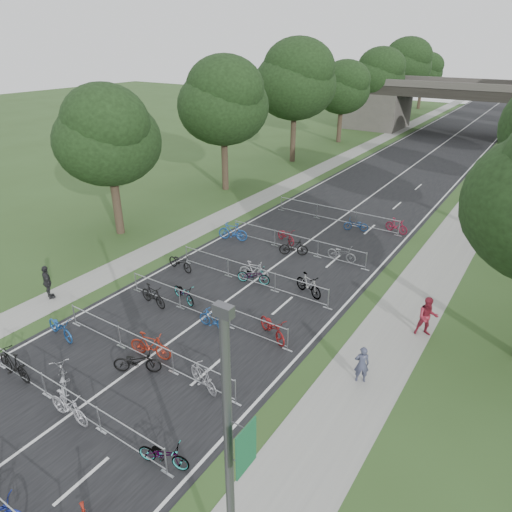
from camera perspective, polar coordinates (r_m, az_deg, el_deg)
The scene contains 44 objects.
road at distance 55.75m, azimuth 20.40°, elevation 11.56°, with size 11.00×140.00×0.01m, color black.
sidewalk_right at distance 54.56m, azimuth 28.57°, elevation 9.76°, with size 3.00×140.00×0.01m, color gray.
sidewalk_left at distance 57.87m, azimuth 13.10°, elevation 12.95°, with size 2.00×140.00×0.01m, color gray.
lane_markings at distance 55.76m, azimuth 20.40°, elevation 11.55°, with size 0.12×140.00×0.00m, color silver.
overpass_bridge at distance 69.65m, azimuth 24.15°, elevation 16.50°, with size 31.00×8.00×7.05m.
lamppost at distance 10.14m, azimuth -3.19°, elevation -25.42°, with size 0.61×0.65×8.21m.
tree_left_0 at distance 30.83m, azimuth -18.05°, elevation 13.90°, with size 6.72×6.72×10.25m.
tree_left_1 at distance 39.25m, azimuth -4.08°, elevation 18.54°, with size 7.56×7.56×11.53m.
tree_left_2 at distance 49.19m, azimuth 4.96°, elevation 20.91°, with size 8.40×8.40×12.81m.
tree_left_3 at distance 60.08m, azimuth 10.81°, elevation 19.89°, with size 6.72×6.72×10.25m.
tree_left_4 at distance 71.16m, azimuth 15.03°, elevation 21.01°, with size 7.56×7.56×11.53m.
tree_left_5 at distance 82.51m, azimuth 18.13°, elevation 21.76°, with size 8.40×8.40×12.81m.
tree_left_6 at distance 94.14m, azimuth 20.26°, elevation 20.83°, with size 6.72×6.72×10.25m.
barrier_row_1 at distance 18.14m, azimuth -22.20°, elevation -16.46°, with size 9.70×0.08×1.10m.
barrier_row_2 at distance 19.74m, azimuth -13.70°, elevation -11.21°, with size 9.70×0.08×1.10m.
barrier_row_3 at distance 21.95m, azimuth -6.55°, elevation -6.44°, with size 9.70×0.08×1.10m.
barrier_row_4 at distance 24.70m, azimuth -0.65°, elevation -2.35°, with size 9.70×0.08×1.10m.
barrier_row_5 at distance 28.55m, azimuth 4.98°, elevation 1.60°, with size 9.70×0.08×1.10m.
barrier_row_6 at distance 33.57m, azimuth 9.97°, elevation 5.07°, with size 9.70×0.08×1.10m.
bike_4 at distance 20.63m, azimuth -28.03°, elevation -11.85°, with size 0.58×2.06×1.24m, color black.
bike_5 at distance 19.13m, azimuth -23.05°, elevation -14.20°, with size 0.71×2.03×1.07m, color #9FA0A6.
bike_6 at distance 17.89m, azimuth -22.38°, elevation -17.05°, with size 0.54×1.93×1.16m, color #A5A5AD.
bike_7 at distance 15.71m, azimuth -11.48°, elevation -23.14°, with size 0.61×1.75×0.92m, color #ADB0B6.
bike_8 at distance 22.26m, azimuth -23.28°, elevation -8.21°, with size 0.70×2.00×1.05m, color #194A8E.
bike_9 at distance 19.81m, azimuth -13.07°, elevation -10.85°, with size 0.55×1.95×1.17m, color #9C2816.
bike_10 at distance 19.21m, azimuth -14.62°, elevation -12.64°, with size 0.68×1.95×1.02m, color black.
bike_11 at distance 17.99m, azimuth -6.62°, elevation -14.84°, with size 0.49×1.73×1.04m, color gray.
bike_12 at distance 23.33m, azimuth -12.74°, elevation -4.83°, with size 0.52×1.86×1.12m, color black.
bike_13 at distance 23.41m, azimuth -9.01°, elevation -4.60°, with size 0.63×1.80×0.95m, color #ADB0B6.
bike_14 at distance 21.17m, azimuth -5.37°, elevation -7.89°, with size 0.46×1.63×0.98m, color navy.
bike_15 at distance 20.47m, azimuth 2.09°, elevation -8.90°, with size 0.72×2.07×1.09m, color maroon.
bike_16 at distance 26.52m, azimuth -9.46°, elevation -0.75°, with size 0.67×1.91×1.00m, color black.
bike_17 at distance 25.21m, azimuth -0.28°, elevation -1.80°, with size 0.49×1.72×1.04m, color #9B9CA2.
bike_18 at distance 24.75m, azimuth -0.31°, elevation -2.44°, with size 0.64×1.85×0.97m, color #ADB0B6.
bike_19 at distance 23.80m, azimuth 6.59°, elevation -3.60°, with size 0.54×1.92×1.16m, color #ADB0B6.
bike_20 at distance 30.05m, azimuth -2.92°, elevation 3.06°, with size 0.57×2.02×1.21m, color #1C4D9B.
bike_21 at distance 29.76m, azimuth 3.78°, elevation 2.55°, with size 0.64×1.85×0.97m, color maroon.
bike_22 at distance 28.02m, azimuth 4.72°, elevation 1.10°, with size 0.50×1.78×1.07m, color black.
bike_23 at distance 27.73m, azimuth 10.67°, elevation 0.33°, with size 0.64×1.84×0.97m, color #919298.
bike_26 at distance 32.31m, azimuth 12.38°, elevation 3.82°, with size 0.58×1.67×0.88m, color navy.
bike_27 at distance 32.66m, azimuth 17.16°, elevation 3.62°, with size 0.48×1.69×1.02m, color maroon.
pedestrian_a at distance 18.48m, azimuth 13.08°, elevation -13.06°, with size 0.58×0.38×1.59m, color #363A52.
pedestrian_b at distance 21.78m, azimuth 20.63°, elevation -7.14°, with size 0.92×0.72×1.90m, color maroon.
pedestrian_c at distance 25.49m, azimuth -24.62°, elevation -3.02°, with size 1.07×0.45×1.83m, color black.
Camera 1 is at (12.26, -3.01, 12.17)m, focal length 32.00 mm.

